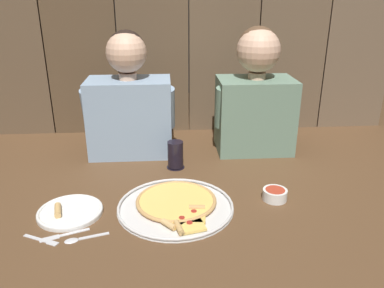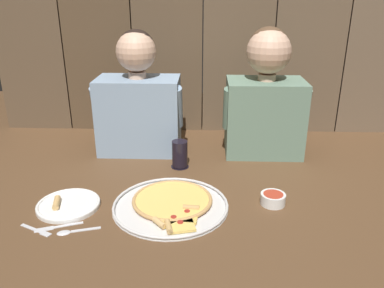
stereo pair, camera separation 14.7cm
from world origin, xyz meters
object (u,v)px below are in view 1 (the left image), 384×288
pizza_tray (176,205)px  dipping_bowl (275,194)px  drinking_glass (175,155)px  dinner_plate (70,212)px  diner_left (129,101)px  diner_right (256,95)px

pizza_tray → dipping_bowl: 0.37m
drinking_glass → dinner_plate: bearing=-136.9°
pizza_tray → dipping_bowl: (0.37, 0.03, 0.01)m
dinner_plate → diner_left: 0.62m
drinking_glass → pizza_tray: bearing=-91.3°
pizza_tray → diner_right: bearing=53.2°
dipping_bowl → pizza_tray: bearing=-175.5°
dipping_bowl → dinner_plate: bearing=-176.2°
dipping_bowl → diner_right: size_ratio=0.16×
pizza_tray → diner_right: 0.70m
diner_right → pizza_tray: bearing=-126.8°
drinking_glass → dipping_bowl: drinking_glass is taller
diner_right → diner_left: bearing=-179.9°
diner_right → dinner_plate: bearing=-144.5°
dinner_plate → dipping_bowl: dipping_bowl is taller
diner_left → diner_right: diner_right is taller
pizza_tray → diner_left: diner_left is taller
diner_left → diner_right: size_ratio=0.98×
drinking_glass → diner_left: 0.34m
dinner_plate → diner_left: bearing=72.0°
pizza_tray → diner_right: (0.39, 0.52, 0.26)m
dipping_bowl → drinking_glass: bearing=139.6°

